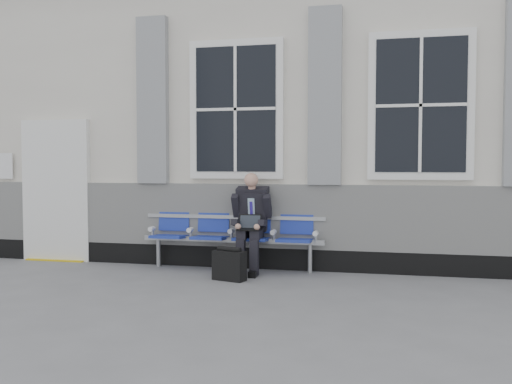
# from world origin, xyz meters

# --- Properties ---
(ground) EXTENTS (70.00, 70.00, 0.00)m
(ground) POSITION_xyz_m (0.00, 0.00, 0.00)
(ground) COLOR slate
(ground) RESTS_ON ground
(station_building) EXTENTS (14.40, 4.40, 4.49)m
(station_building) POSITION_xyz_m (-0.02, 3.47, 2.22)
(station_building) COLOR silver
(station_building) RESTS_ON ground
(bench) EXTENTS (2.60, 0.47, 0.91)m
(bench) POSITION_xyz_m (-2.18, 1.32, 0.55)
(bench) COLOR #9EA0A3
(bench) RESTS_ON ground
(businessman) EXTENTS (0.54, 0.72, 1.36)m
(businessman) POSITION_xyz_m (-1.87, 1.19, 0.74)
(businessman) COLOR black
(businessman) RESTS_ON ground
(briefcase) EXTENTS (0.45, 0.29, 0.43)m
(briefcase) POSITION_xyz_m (-2.02, 0.59, 0.20)
(briefcase) COLOR black
(briefcase) RESTS_ON ground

